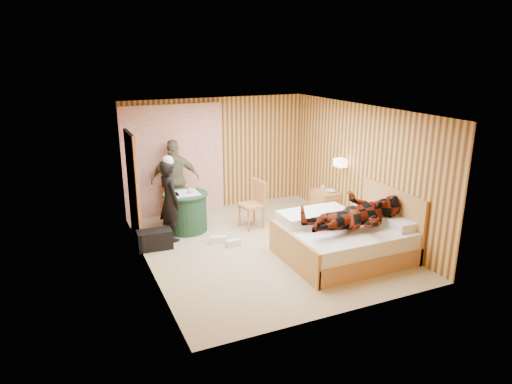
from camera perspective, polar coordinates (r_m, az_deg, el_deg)
name	(u,v)px	position (r m, az deg, el deg)	size (l,w,h in m)	color
floor	(263,246)	(8.50, 0.92, -6.76)	(4.20, 5.00, 0.01)	tan
ceiling	(264,110)	(7.83, 1.01, 10.23)	(4.20, 5.00, 0.01)	white
wall_back	(217,154)	(10.33, -4.93, 4.79)	(4.20, 0.02, 2.50)	#E1B556
wall_left	(144,195)	(7.47, -13.81, -0.42)	(0.02, 5.00, 2.50)	#E1B556
wall_right	(361,169)	(9.13, 13.00, 2.80)	(0.02, 5.00, 2.50)	#E1B556
curtain	(174,161)	(10.00, -10.21, 3.88)	(2.20, 0.08, 2.40)	white
doorway	(133,186)	(8.86, -15.15, 0.70)	(0.06, 0.90, 2.05)	black
wall_lamp	(341,163)	(9.37, 10.52, 3.62)	(0.26, 0.24, 0.16)	gold
bed	(346,239)	(8.11, 11.13, -5.76)	(2.10, 1.65, 1.14)	tan
nightstand	(325,204)	(9.95, 8.67, -1.47)	(0.45, 0.61, 0.59)	tan
round_table	(186,212)	(9.19, -8.74, -2.43)	(0.88, 0.88, 0.79)	#204631
chair_far	(176,195)	(9.79, -10.01, -0.40)	(0.52, 0.52, 0.93)	tan
chair_near	(255,200)	(9.24, -0.13, -1.03)	(0.49, 0.49, 0.97)	tan
duffel_bag	(155,240)	(8.52, -12.54, -5.83)	(0.62, 0.33, 0.35)	black
sneaker_left	(218,240)	(8.62, -4.76, -5.98)	(0.30, 0.12, 0.13)	silver
sneaker_right	(233,243)	(8.48, -2.87, -6.38)	(0.27, 0.11, 0.12)	silver
woman_standing	(170,200)	(8.69, -10.72, -1.04)	(0.57, 0.37, 1.55)	black
man_at_table	(175,180)	(9.74, -10.04, 1.50)	(1.01, 0.42, 1.72)	#6A6946
man_on_bed	(357,206)	(7.72, 12.56, -1.72)	(1.77, 0.67, 0.86)	#671A09
book_lower	(327,191)	(9.82, 8.91, 0.07)	(0.17, 0.22, 0.02)	silver
book_upper	(327,191)	(9.82, 8.91, 0.18)	(0.16, 0.22, 0.02)	silver
cup_nightstand	(323,188)	(9.96, 8.36, 0.54)	(0.10, 0.10, 0.09)	silver
cup_table	(191,191)	(9.04, -8.17, 0.18)	(0.12, 0.12, 0.10)	silver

